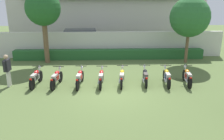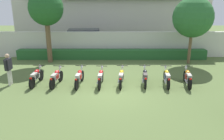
{
  "view_description": "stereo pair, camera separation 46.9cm",
  "coord_description": "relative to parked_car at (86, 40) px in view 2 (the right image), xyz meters",
  "views": [
    {
      "loc": [
        -0.45,
        -10.27,
        4.36
      ],
      "look_at": [
        0.0,
        1.31,
        0.74
      ],
      "focal_mm": 36.2,
      "sensor_mm": 36.0,
      "label": 1
    },
    {
      "loc": [
        0.02,
        -10.28,
        4.36
      ],
      "look_at": [
        0.0,
        1.31,
        0.74
      ],
      "focal_mm": 36.2,
      "sensor_mm": 36.0,
      "label": 2
    }
  ],
  "objects": [
    {
      "name": "parked_car",
      "position": [
        0.0,
        0.0,
        0.0
      ],
      "size": [
        4.61,
        2.32,
        1.89
      ],
      "rotation": [
        0.0,
        0.0,
        0.07
      ],
      "color": "silver",
      "rests_on": "ground"
    },
    {
      "name": "inspector_person",
      "position": [
        -3.1,
        -8.49,
        0.08
      ],
      "size": [
        0.23,
        0.68,
        1.7
      ],
      "color": "silver",
      "rests_on": "ground"
    },
    {
      "name": "motorcycle_in_row_1",
      "position": [
        -0.63,
        -8.56,
        -0.49
      ],
      "size": [
        0.6,
        1.83,
        0.96
      ],
      "rotation": [
        0.0,
        0.0,
        1.44
      ],
      "color": "black",
      "rests_on": "ground"
    },
    {
      "name": "hedge_row",
      "position": [
        2.3,
        -2.94,
        -0.57
      ],
      "size": [
        14.34,
        0.7,
        0.73
      ],
      "primitive_type": "cube",
      "color": "#28602D",
      "rests_on": "ground"
    },
    {
      "name": "motorcycle_in_row_2",
      "position": [
        0.59,
        -8.56,
        -0.49
      ],
      "size": [
        0.6,
        1.95,
        0.96
      ],
      "rotation": [
        0.0,
        0.0,
        1.49
      ],
      "color": "black",
      "rests_on": "ground"
    },
    {
      "name": "compound_wall",
      "position": [
        2.3,
        -2.24,
        0.06
      ],
      "size": [
        17.93,
        0.3,
        1.99
      ],
      "primitive_type": "cube",
      "color": "silver",
      "rests_on": "ground"
    },
    {
      "name": "ground",
      "position": [
        2.3,
        -9.52,
        -0.94
      ],
      "size": [
        60.0,
        60.0,
        0.0
      ],
      "primitive_type": "plane",
      "color": "#566B38"
    },
    {
      "name": "motorcycle_in_row_6",
      "position": [
        5.21,
        -8.53,
        -0.49
      ],
      "size": [
        0.6,
        1.88,
        0.95
      ],
      "rotation": [
        0.0,
        0.0,
        1.48
      ],
      "color": "black",
      "rests_on": "ground"
    },
    {
      "name": "tree_near_inspector",
      "position": [
        -2.2,
        -3.84,
        2.82
      ],
      "size": [
        2.38,
        2.38,
        5.0
      ],
      "color": "brown",
      "rests_on": "ground"
    },
    {
      "name": "motorcycle_in_row_3",
      "position": [
        1.72,
        -8.57,
        -0.49
      ],
      "size": [
        0.6,
        1.84,
        0.96
      ],
      "rotation": [
        0.0,
        0.0,
        1.5
      ],
      "color": "black",
      "rests_on": "ground"
    },
    {
      "name": "motorcycle_in_row_0",
      "position": [
        -1.72,
        -8.44,
        -0.49
      ],
      "size": [
        0.6,
        1.84,
        0.96
      ],
      "rotation": [
        0.0,
        0.0,
        1.5
      ],
      "color": "black",
      "rests_on": "ground"
    },
    {
      "name": "building",
      "position": [
        2.3,
        5.24,
        3.41
      ],
      "size": [
        18.87,
        6.5,
        8.7
      ],
      "color": "beige",
      "rests_on": "ground"
    },
    {
      "name": "motorcycle_in_row_7",
      "position": [
        6.3,
        -8.59,
        -0.48
      ],
      "size": [
        0.6,
        1.83,
        0.97
      ],
      "rotation": [
        0.0,
        0.0,
        1.45
      ],
      "color": "black",
      "rests_on": "ground"
    },
    {
      "name": "tree_far_side",
      "position": [
        7.8,
        -4.18,
        2.27
      ],
      "size": [
        2.72,
        2.72,
        4.58
      ],
      "color": "brown",
      "rests_on": "ground"
    },
    {
      "name": "motorcycle_in_row_4",
      "position": [
        2.82,
        -8.5,
        -0.49
      ],
      "size": [
        0.6,
        1.86,
        0.95
      ],
      "rotation": [
        0.0,
        0.0,
        1.46
      ],
      "color": "black",
      "rests_on": "ground"
    },
    {
      "name": "motorcycle_in_row_5",
      "position": [
        4.07,
        -8.43,
        -0.5
      ],
      "size": [
        0.6,
        1.82,
        0.94
      ],
      "rotation": [
        0.0,
        0.0,
        1.49
      ],
      "color": "black",
      "rests_on": "ground"
    }
  ]
}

